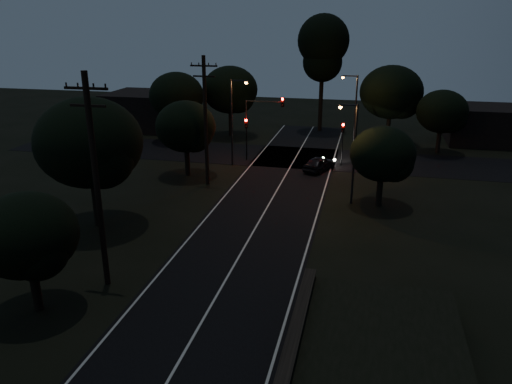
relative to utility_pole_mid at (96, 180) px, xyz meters
The scene contains 21 objects.
road_surface 18.13m from the utility_pole_mid, 69.58° to the left, with size 60.00×70.00×0.03m.
utility_pole_mid is the anchor object (origin of this frame).
utility_pole_far 17.00m from the utility_pole_mid, 90.00° to the left, with size 2.20×0.30×10.50m.
tree_left_b 4.08m from the utility_pole_mid, 120.69° to the right, with size 4.64×4.64×5.90m.
tree_left_c 8.08m from the utility_pole_mid, 121.82° to the left, with size 6.83×6.83×8.63m.
tree_left_d 19.09m from the utility_pole_mid, 96.99° to the left, with size 5.20×5.20×6.60m.
tree_far_nw 34.99m from the utility_pole_mid, 94.55° to the left, with size 6.37×6.37×8.06m.
tree_far_w 31.85m from the utility_pole_mid, 104.15° to the left, with size 6.01×6.01×7.67m.
tree_far_ne 38.05m from the utility_pole_mid, 66.39° to the left, with size 6.72×6.72×8.50m.
tree_far_e 37.78m from the utility_pole_mid, 57.68° to the left, with size 5.09×5.09×6.46m.
tree_right_a 20.65m from the utility_pole_mid, 46.46° to the left, with size 4.71×4.71×5.98m.
tall_pine 40.82m from the utility_pole_mid, 80.07° to the left, with size 6.04×6.04×13.72m.
building_left 39.72m from the utility_pole_mid, 110.73° to the left, with size 10.00×8.00×4.40m, color black.
building_right 46.19m from the utility_pole_mid, 55.62° to the left, with size 9.00×7.00×4.00m, color black.
signal_left 25.19m from the utility_pole_mid, 86.79° to the left, with size 0.28×0.35×4.10m.
signal_right 27.30m from the utility_pole_mid, 67.01° to the left, with size 0.28×0.35×4.10m.
signal_mast 25.22m from the utility_pole_mid, 82.96° to the left, with size 3.70×0.35×6.25m.
streetlight_a 23.04m from the utility_pole_mid, 88.27° to the left, with size 1.66×0.26×8.00m.
streetlight_b 31.15m from the utility_pole_mid, 68.70° to the left, with size 1.66×0.26×8.00m.
streetlight_c 19.15m from the utility_pole_mid, 51.74° to the left, with size 1.46×0.26×7.50m.
car 25.07m from the utility_pole_mid, 69.16° to the left, with size 1.58×3.93×1.34m, color black.
Camera 1 is at (6.82, -5.93, 13.33)m, focal length 35.00 mm.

